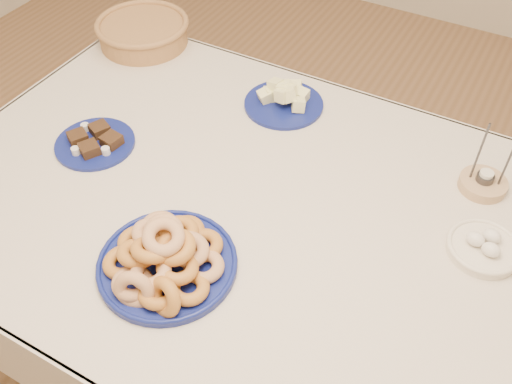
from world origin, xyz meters
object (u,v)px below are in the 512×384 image
(brownie_plate, at_px, (95,142))
(donut_platter, at_px, (165,259))
(wicker_basket, at_px, (143,31))
(melon_plate, at_px, (284,99))
(egg_bowl, at_px, (484,247))
(dining_table, at_px, (266,236))
(candle_holder, at_px, (483,183))

(brownie_plate, bearing_deg, donut_platter, -30.94)
(brownie_plate, height_order, wicker_basket, wicker_basket)
(melon_plate, distance_m, brownie_plate, 0.54)
(brownie_plate, bearing_deg, melon_plate, 48.02)
(wicker_basket, relative_size, egg_bowl, 1.91)
(dining_table, height_order, brownie_plate, brownie_plate)
(egg_bowl, bearing_deg, dining_table, -166.38)
(wicker_basket, bearing_deg, brownie_plate, -67.73)
(brownie_plate, height_order, egg_bowl, egg_bowl)
(dining_table, bearing_deg, brownie_plate, -177.49)
(donut_platter, xyz_separation_m, brownie_plate, (-0.41, 0.24, -0.02))
(donut_platter, bearing_deg, brownie_plate, 149.06)
(dining_table, distance_m, egg_bowl, 0.51)
(donut_platter, xyz_separation_m, wicker_basket, (-0.60, 0.72, 0.01))
(donut_platter, bearing_deg, dining_table, 68.87)
(dining_table, distance_m, wicker_basket, 0.85)
(donut_platter, distance_m, wicker_basket, 0.94)
(melon_plate, relative_size, brownie_plate, 0.93)
(donut_platter, bearing_deg, candle_holder, 47.45)
(donut_platter, bearing_deg, wicker_basket, 129.79)
(dining_table, distance_m, melon_plate, 0.43)
(donut_platter, relative_size, egg_bowl, 1.85)
(brownie_plate, bearing_deg, dining_table, 2.51)
(dining_table, relative_size, egg_bowl, 9.34)
(dining_table, height_order, donut_platter, donut_platter)
(egg_bowl, bearing_deg, candle_holder, 103.92)
(egg_bowl, bearing_deg, brownie_plate, -171.99)
(melon_plate, distance_m, egg_bowl, 0.68)
(candle_holder, relative_size, egg_bowl, 1.06)
(melon_plate, bearing_deg, egg_bowl, -22.56)
(donut_platter, relative_size, candle_holder, 1.75)
(melon_plate, height_order, egg_bowl, melon_plate)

